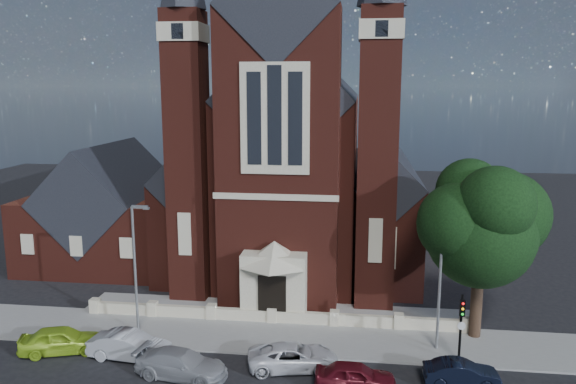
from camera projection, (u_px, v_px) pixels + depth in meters
name	position (u px, v px, depth m)	size (l,w,h in m)	color
ground	(289.00, 279.00, 44.41)	(120.00, 120.00, 0.00)	black
pavement_strip	(267.00, 337.00, 34.18)	(60.00, 5.00, 0.12)	gray
forecourt_paving	(277.00, 311.00, 38.07)	(26.00, 3.00, 0.14)	gray
forecourt_wall	(272.00, 323.00, 36.13)	(24.00, 0.40, 0.90)	#B6AE91
church	(300.00, 163.00, 50.63)	(20.01, 34.90, 29.20)	#511D15
parish_hall	(110.00, 215.00, 48.58)	(12.00, 12.20, 10.24)	#511D15
street_tree	(484.00, 228.00, 32.49)	(6.40, 6.60, 10.70)	black
street_lamp_left	(136.00, 262.00, 33.82)	(1.16, 0.22, 8.09)	gray
street_lamp_right	(442.00, 274.00, 31.58)	(1.16, 0.22, 8.09)	gray
traffic_signal	(461.00, 320.00, 30.30)	(0.28, 0.42, 4.00)	black
car_lime_van	(61.00, 340.00, 32.01)	(1.82, 4.53, 1.54)	#9CC727
car_silver_a	(130.00, 346.00, 31.28)	(1.61, 4.63, 1.52)	#B5BABE
car_silver_b	(182.00, 364.00, 29.30)	(2.02, 4.96, 1.44)	#9B9EA2
car_white_suv	(293.00, 357.00, 30.21)	(2.25, 4.88, 1.36)	white
car_dark_red	(355.00, 376.00, 28.15)	(1.64, 4.06, 1.38)	#560E18
car_navy	(461.00, 373.00, 28.58)	(1.33, 3.82, 1.26)	black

